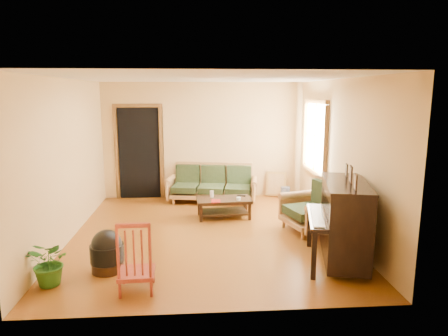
{
  "coord_description": "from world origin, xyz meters",
  "views": [
    {
      "loc": [
        -0.18,
        -6.5,
        2.38
      ],
      "look_at": [
        0.3,
        0.2,
        1.1
      ],
      "focal_mm": 32.0,
      "sensor_mm": 36.0,
      "label": 1
    }
  ],
  "objects": [
    {
      "name": "book",
      "position": [
        0.1,
        0.66,
        0.39
      ],
      "size": [
        0.18,
        0.23,
        0.02
      ],
      "primitive_type": "imported",
      "rotation": [
        0.0,
        0.0,
        -0.05
      ],
      "color": "maroon",
      "rests_on": "coffee_table"
    },
    {
      "name": "sofa",
      "position": [
        0.16,
        2.01,
        0.41
      ],
      "size": [
        2.04,
        1.13,
        0.83
      ],
      "primitive_type": "cube",
      "rotation": [
        0.0,
        0.0,
        -0.17
      ],
      "color": "#9B6939",
      "rests_on": "floor"
    },
    {
      "name": "potted_plant",
      "position": [
        -2.0,
        -1.71,
        0.3
      ],
      "size": [
        0.67,
        0.63,
        0.6
      ],
      "primitive_type": "imported",
      "rotation": [
        0.0,
        0.0,
        -0.39
      ],
      "color": "#265E1B",
      "rests_on": "floor"
    },
    {
      "name": "remote",
      "position": [
        0.7,
        1.04,
        0.38
      ],
      "size": [
        0.17,
        0.08,
        0.02
      ],
      "primitive_type": "cube",
      "rotation": [
        0.0,
        0.0,
        -0.25
      ],
      "color": "black",
      "rests_on": "coffee_table"
    },
    {
      "name": "piano",
      "position": [
        1.87,
        -1.34,
        0.59
      ],
      "size": [
        1.07,
        1.47,
        1.17
      ],
      "primitive_type": "cube",
      "rotation": [
        0.0,
        0.0,
        -0.23
      ],
      "color": "black",
      "rests_on": "floor"
    },
    {
      "name": "window",
      "position": [
        2.21,
        1.3,
        1.5
      ],
      "size": [
        0.12,
        1.36,
        1.46
      ],
      "primitive_type": "cube",
      "color": "white",
      "rests_on": "right_wall"
    },
    {
      "name": "ceramic_crock",
      "position": [
        1.84,
        2.2,
        0.13
      ],
      "size": [
        0.26,
        0.26,
        0.26
      ],
      "primitive_type": "cylinder",
      "rotation": [
        0.0,
        0.0,
        0.27
      ],
      "color": "#2E438B",
      "rests_on": "floor"
    },
    {
      "name": "glass_jar",
      "position": [
        0.61,
        0.75,
        0.4
      ],
      "size": [
        0.08,
        0.08,
        0.06
      ],
      "primitive_type": "cylinder",
      "rotation": [
        0.0,
        0.0,
        -0.01
      ],
      "color": "white",
      "rests_on": "coffee_table"
    },
    {
      "name": "floor",
      "position": [
        0.0,
        0.0,
        0.0
      ],
      "size": [
        5.0,
        5.0,
        0.0
      ],
      "primitive_type": "plane",
      "color": "#62320C",
      "rests_on": "ground"
    },
    {
      "name": "coffee_table",
      "position": [
        0.35,
        0.88,
        0.19
      ],
      "size": [
        1.06,
        0.62,
        0.37
      ],
      "primitive_type": "cube",
      "rotation": [
        0.0,
        0.0,
        0.06
      ],
      "color": "black",
      "rests_on": "floor"
    },
    {
      "name": "armchair",
      "position": [
        1.76,
        -0.0,
        0.46
      ],
      "size": [
        1.1,
        1.13,
        0.92
      ],
      "primitive_type": "cube",
      "rotation": [
        0.0,
        0.0,
        0.29
      ],
      "color": "#9B6939",
      "rests_on": "floor"
    },
    {
      "name": "leaning_frame",
      "position": [
        1.66,
        2.35,
        0.3
      ],
      "size": [
        0.46,
        0.25,
        0.6
      ],
      "primitive_type": "cube",
      "rotation": [
        0.0,
        0.0,
        -0.35
      ],
      "color": "#AF843A",
      "rests_on": "floor"
    },
    {
      "name": "footstool",
      "position": [
        -1.39,
        -1.35,
        0.21
      ],
      "size": [
        0.5,
        0.5,
        0.43
      ],
      "primitive_type": "cylinder",
      "rotation": [
        0.0,
        0.0,
        0.11
      ],
      "color": "black",
      "rests_on": "floor"
    },
    {
      "name": "red_chair",
      "position": [
        -0.91,
        -1.93,
        0.46
      ],
      "size": [
        0.44,
        0.48,
        0.91
      ],
      "primitive_type": "cube",
      "rotation": [
        0.0,
        0.0,
        0.04
      ],
      "color": "maroon",
      "rests_on": "floor"
    },
    {
      "name": "candle",
      "position": [
        0.12,
        1.0,
        0.44
      ],
      "size": [
        0.09,
        0.09,
        0.13
      ],
      "primitive_type": "cylinder",
      "rotation": [
        0.0,
        0.0,
        -0.25
      ],
      "color": "silver",
      "rests_on": "coffee_table"
    },
    {
      "name": "doorway",
      "position": [
        -1.45,
        2.48,
        1.02
      ],
      "size": [
        1.08,
        0.16,
        2.05
      ],
      "primitive_type": "cube",
      "color": "black",
      "rests_on": "floor"
    }
  ]
}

